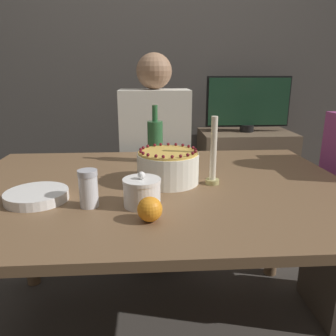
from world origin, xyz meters
The scene contains 12 objects.
wall_behind centered at (0.00, 1.40, 1.30)m, with size 8.00×0.05×2.60m.
dining_table centered at (0.00, 0.00, 0.64)m, with size 1.48×1.06×0.74m.
cake centered at (0.05, 0.02, 0.80)m, with size 0.24×0.24×0.13m.
sugar_bowl centered at (-0.05, -0.20, 0.78)m, with size 0.12×0.12×0.11m.
sugar_shaker centered at (-0.22, -0.20, 0.80)m, with size 0.06×0.06×0.12m.
plate_stack centered at (-0.40, -0.14, 0.75)m, with size 0.20×0.20×0.03m.
candle centered at (0.21, -0.01, 0.84)m, with size 0.05×0.05×0.26m.
bottle centered at (0.01, 0.33, 0.84)m, with size 0.07×0.07×0.26m.
orange_fruit_0 centered at (-0.03, -0.32, 0.77)m, with size 0.07×0.07×0.07m.
person_man_blue_shirt centered at (0.02, 0.73, 0.54)m, with size 0.40×0.34×1.25m.
side_cabinet centered at (0.70, 1.15, 0.36)m, with size 0.66×0.42×0.73m.
tv_monitor centered at (0.70, 1.15, 0.93)m, with size 0.60×0.10×0.39m.
Camera 1 is at (-0.03, -1.18, 1.14)m, focal length 35.00 mm.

